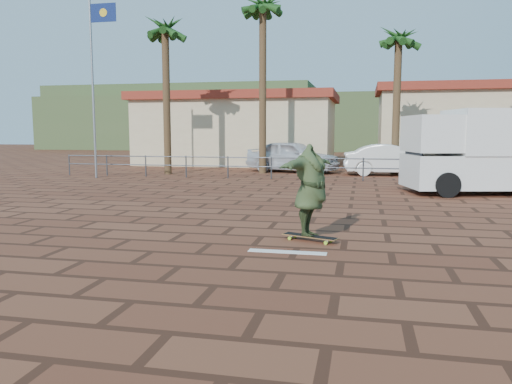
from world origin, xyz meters
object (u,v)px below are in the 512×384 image
at_px(campervan, 491,150).
at_px(car_white, 392,160).
at_px(longboard, 310,237).
at_px(car_silver, 293,156).
at_px(skateboarder, 311,190).

xyz_separation_m(campervan, car_white, (-2.92, 6.52, -0.76)).
bearing_deg(longboard, car_white, 101.70).
bearing_deg(car_white, longboard, 166.04).
xyz_separation_m(car_silver, car_white, (4.93, -0.88, -0.08)).
height_order(campervan, car_silver, campervan).
height_order(skateboarder, car_white, skateboarder).
relative_size(campervan, car_white, 1.30).
xyz_separation_m(longboard, skateboarder, (0.00, -0.00, 0.91)).
height_order(car_silver, car_white, car_silver).
xyz_separation_m(longboard, car_white, (2.33, 15.36, 0.66)).
distance_m(longboard, car_white, 15.54).
height_order(skateboarder, campervan, campervan).
relative_size(skateboarder, campervan, 0.37).
bearing_deg(car_silver, car_white, -83.95).
bearing_deg(car_white, car_silver, 74.56).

